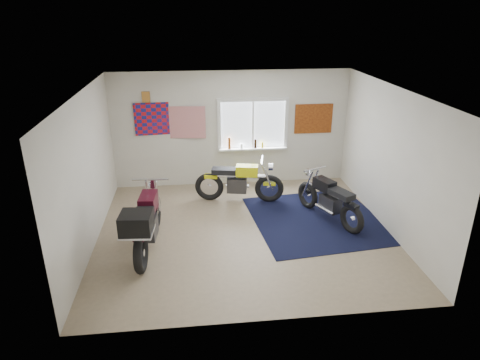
{
  "coord_description": "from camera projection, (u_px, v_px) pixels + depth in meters",
  "views": [
    {
      "loc": [
        -0.89,
        -7.15,
        4.03
      ],
      "look_at": [
        -0.04,
        0.4,
        0.92
      ],
      "focal_mm": 32.0,
      "sensor_mm": 36.0,
      "label": 1
    }
  ],
  "objects": [
    {
      "name": "ground",
      "position": [
        244.0,
        232.0,
        8.19
      ],
      "size": [
        5.5,
        5.5,
        0.0
      ],
      "primitive_type": "plane",
      "color": "#9E896B",
      "rests_on": "ground"
    },
    {
      "name": "maroon_tourer",
      "position": [
        146.0,
        223.0,
        7.31
      ],
      "size": [
        0.7,
        2.19,
        1.11
      ],
      "rotation": [
        0.0,
        0.0,
        1.49
      ],
      "color": "black",
      "rests_on": "ground"
    },
    {
      "name": "black_chrome_bike",
      "position": [
        329.0,
        200.0,
        8.53
      ],
      "size": [
        0.92,
        1.75,
        0.96
      ],
      "rotation": [
        0.0,
        0.0,
        2.01
      ],
      "color": "black",
      "rests_on": "navy_rug"
    },
    {
      "name": "window_assembly",
      "position": [
        253.0,
        128.0,
        10.0
      ],
      "size": [
        1.66,
        0.17,
        1.26
      ],
      "color": "white",
      "rests_on": "room_shell"
    },
    {
      "name": "triumph_poster",
      "position": [
        314.0,
        119.0,
        10.09
      ],
      "size": [
        0.9,
        0.03,
        0.7
      ],
      "primitive_type": "cube",
      "color": "#A54C14",
      "rests_on": "room_shell"
    },
    {
      "name": "navy_rug",
      "position": [
        317.0,
        219.0,
        8.67
      ],
      "size": [
        2.76,
        2.85,
        0.01
      ],
      "primitive_type": "cube",
      "rotation": [
        0.0,
        0.0,
        0.11
      ],
      "color": "black",
      "rests_on": "ground"
    },
    {
      "name": "flag_display",
      "position": [
        146.0,
        97.0,
        9.46
      ],
      "size": [
        1.6,
        0.1,
        1.17
      ],
      "color": "red",
      "rests_on": "room_shell"
    },
    {
      "name": "room_shell",
      "position": [
        245.0,
        151.0,
        7.57
      ],
      "size": [
        5.5,
        5.5,
        5.5
      ],
      "color": "white",
      "rests_on": "ground"
    },
    {
      "name": "oil_bottles",
      "position": [
        243.0,
        144.0,
        10.04
      ],
      "size": [
        0.85,
        0.07,
        0.28
      ],
      "color": "#924515",
      "rests_on": "window_assembly"
    },
    {
      "name": "yellow_triumph",
      "position": [
        239.0,
        182.0,
        9.36
      ],
      "size": [
        1.95,
        0.62,
        0.99
      ],
      "rotation": [
        0.0,
        0.0,
        -0.18
      ],
      "color": "black",
      "rests_on": "ground"
    }
  ]
}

